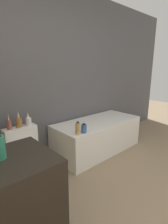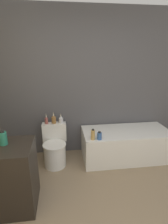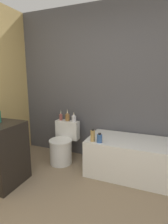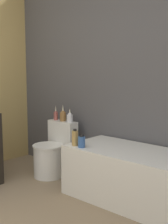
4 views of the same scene
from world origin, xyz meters
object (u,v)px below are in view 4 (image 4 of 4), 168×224
Objects in this scene: bathtub at (139,177)px; vase_bronze at (70,117)px; shampoo_bottle_short at (82,142)px; toilet at (52,153)px; vase_silver at (63,115)px; vase_gold at (56,115)px; shampoo_bottle_tall at (75,138)px.

vase_bronze is (-1.15, 0.18, 0.47)m from bathtub.
bathtub is 11.55× the size of shampoo_bottle_short.
toilet is 0.51m from vase_silver.
vase_silver is (0.13, 0.01, 0.01)m from vase_gold.
vase_silver is at bearing 4.68° from vase_gold.
bathtub is at bearing -7.92° from vase_silver.
vase_bronze is at bearing 139.24° from shampoo_bottle_tall.
shampoo_bottle_tall is 1.34× the size of shampoo_bottle_short.
toilet is 0.51m from vase_bronze.
vase_silver is at bearing 172.08° from bathtub.
vase_bronze is at bearing 1.93° from vase_gold.
toilet is 5.06× the size of shampoo_bottle_short.
shampoo_bottle_short reaches higher than bathtub.
vase_gold is 0.25m from vase_bronze.
shampoo_bottle_tall is (0.62, -0.23, 0.33)m from toilet.
shampoo_bottle_short is at bearing -31.14° from vase_silver.
vase_gold is at bearing 123.84° from toilet.
bathtub is 0.78m from shampoo_bottle_tall.
vase_bronze is 0.67m from shampoo_bottle_tall.
vase_silver reaches higher than shampoo_bottle_short.
vase_bronze is at bearing -0.82° from vase_silver.
vase_bronze reaches higher than shampoo_bottle_tall.
bathtub is at bearing 0.88° from toilet.
bathtub is at bearing -6.81° from vase_gold.
vase_silver reaches higher than shampoo_bottle_tall.
bathtub is 8.73× the size of vase_bronze.
shampoo_bottle_short is (0.72, -0.44, -0.15)m from vase_silver.
vase_bronze is (0.13, -0.00, -0.01)m from vase_silver.
shampoo_bottle_tall is (0.62, -0.43, -0.13)m from vase_silver.
toilet is at bearing 161.64° from shampoo_bottle_short.
vase_silver reaches higher than vase_gold.
vase_silver is 1.19× the size of shampoo_bottle_tall.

